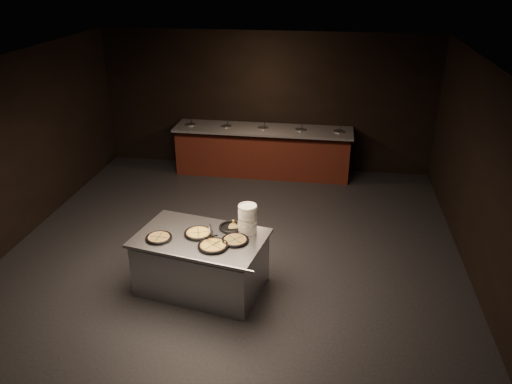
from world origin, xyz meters
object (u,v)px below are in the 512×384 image
plate_stack (248,219)px  pan_veggie_whole (159,238)px  pan_cheese_whole (198,233)px  serving_counter (201,263)px

plate_stack → pan_veggie_whole: 1.20m
pan_cheese_whole → pan_veggie_whole: bearing=-157.8°
plate_stack → pan_veggie_whole: size_ratio=1.15×
pan_veggie_whole → plate_stack: bearing=17.5°
serving_counter → pan_cheese_whole: size_ratio=4.81×
serving_counter → pan_cheese_whole: (-0.04, 0.06, 0.44)m
pan_veggie_whole → pan_cheese_whole: same height
pan_veggie_whole → serving_counter: bearing=14.7°
plate_stack → pan_cheese_whole: 0.69m
pan_veggie_whole → pan_cheese_whole: bearing=22.2°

